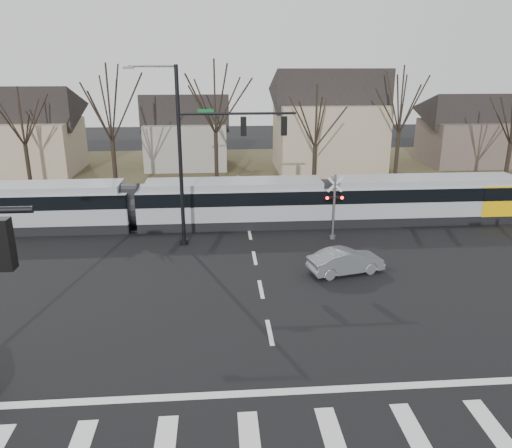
{
  "coord_description": "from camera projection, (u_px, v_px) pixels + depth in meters",
  "views": [
    {
      "loc": [
        -1.93,
        -15.53,
        10.31
      ],
      "look_at": [
        0.0,
        9.0,
        2.3
      ],
      "focal_mm": 35.0,
      "sensor_mm": 36.0,
      "label": 1
    }
  ],
  "objects": [
    {
      "name": "ground",
      "position": [
        275.0,
        361.0,
        18.06
      ],
      "size": [
        140.0,
        140.0,
        0.0
      ],
      "primitive_type": "plane",
      "color": "black"
    },
    {
      "name": "grass_verge",
      "position": [
        237.0,
        173.0,
        48.39
      ],
      "size": [
        140.0,
        28.0,
        0.01
      ],
      "primitive_type": "cube",
      "color": "#38331E",
      "rests_on": "ground"
    },
    {
      "name": "crosswalk",
      "position": [
        292.0,
        440.0,
        14.27
      ],
      "size": [
        27.0,
        2.6,
        0.01
      ],
      "color": "silver",
      "rests_on": "ground"
    },
    {
      "name": "stop_line",
      "position": [
        282.0,
        392.0,
        16.35
      ],
      "size": [
        28.0,
        0.35,
        0.01
      ],
      "primitive_type": "cube",
      "color": "silver",
      "rests_on": "ground"
    },
    {
      "name": "lane_dashes",
      "position": [
        248.0,
        224.0,
        33.23
      ],
      "size": [
        0.18,
        30.0,
        0.01
      ],
      "color": "silver",
      "rests_on": "ground"
    },
    {
      "name": "rail_pair",
      "position": [
        248.0,
        225.0,
        33.03
      ],
      "size": [
        90.0,
        1.52,
        0.06
      ],
      "color": "#59595E",
      "rests_on": "ground"
    },
    {
      "name": "tram",
      "position": [
        231.0,
        201.0,
        32.64
      ],
      "size": [
        39.56,
        2.94,
        3.0
      ],
      "color": "gray",
      "rests_on": "ground"
    },
    {
      "name": "sedan",
      "position": [
        346.0,
        261.0,
        25.42
      ],
      "size": [
        3.18,
        4.52,
        1.28
      ],
      "primitive_type": "imported",
      "rotation": [
        0.0,
        0.0,
        1.81
      ],
      "color": "slate",
      "rests_on": "ground"
    },
    {
      "name": "signal_pole_far",
      "position": [
        208.0,
        148.0,
        27.97
      ],
      "size": [
        9.28,
        0.44,
        10.2
      ],
      "color": "black",
      "rests_on": "ground"
    },
    {
      "name": "rail_crossing_signal",
      "position": [
        334.0,
        209.0,
        29.98
      ],
      "size": [
        1.08,
        0.36,
        4.0
      ],
      "color": "#59595B",
      "rests_on": "ground"
    },
    {
      "name": "tree_row",
      "position": [
        264.0,
        129.0,
        41.31
      ],
      "size": [
        59.2,
        7.2,
        10.0
      ],
      "color": "black",
      "rests_on": "ground"
    },
    {
      "name": "house_a",
      "position": [
        26.0,
        127.0,
        47.42
      ],
      "size": [
        9.72,
        8.64,
        8.6
      ],
      "color": "gray",
      "rests_on": "ground"
    },
    {
      "name": "house_b",
      "position": [
        186.0,
        128.0,
        50.59
      ],
      "size": [
        8.64,
        7.56,
        7.65
      ],
      "color": "gray",
      "rests_on": "ground"
    },
    {
      "name": "house_c",
      "position": [
        329.0,
        117.0,
        48.4
      ],
      "size": [
        10.8,
        8.64,
        10.1
      ],
      "color": "gray",
      "rests_on": "ground"
    },
    {
      "name": "house_d",
      "position": [
        466.0,
        126.0,
        51.81
      ],
      "size": [
        8.64,
        7.56,
        7.65
      ],
      "color": "brown",
      "rests_on": "ground"
    }
  ]
}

